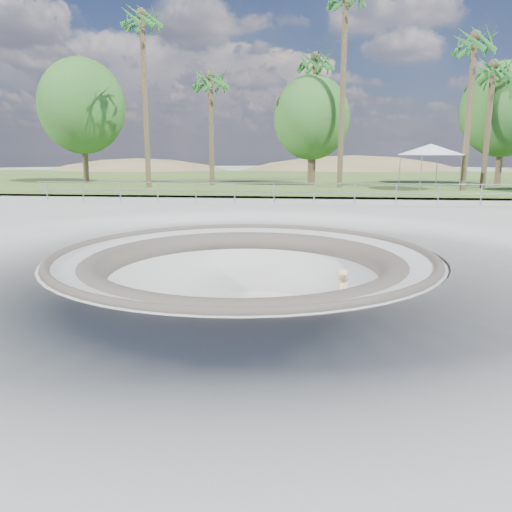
# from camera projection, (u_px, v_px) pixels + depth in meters

# --- Properties ---
(ground) EXTENTS (180.00, 180.00, 0.00)m
(ground) POSITION_uv_depth(u_px,v_px,m) (244.00, 254.00, 13.48)
(ground) COLOR #ABABA6
(ground) RESTS_ON ground
(skate_bowl) EXTENTS (14.00, 14.00, 4.10)m
(skate_bowl) POSITION_uv_depth(u_px,v_px,m) (244.00, 318.00, 13.86)
(skate_bowl) COLOR #ABABA6
(skate_bowl) RESTS_ON ground
(grass_strip) EXTENTS (180.00, 36.00, 0.12)m
(grass_strip) POSITION_uv_depth(u_px,v_px,m) (290.00, 179.00, 46.53)
(grass_strip) COLOR #405F26
(grass_strip) RESTS_ON ground
(distant_hills) EXTENTS (103.20, 45.00, 28.60)m
(distant_hills) POSITION_uv_depth(u_px,v_px,m) (322.00, 222.00, 70.19)
(distant_hills) COLOR brown
(distant_hills) RESTS_ON ground
(safety_railing) EXTENTS (25.00, 0.06, 1.03)m
(safety_railing) POSITION_uv_depth(u_px,v_px,m) (274.00, 193.00, 25.02)
(safety_railing) COLOR gray
(safety_railing) RESTS_ON ground
(skateboard) EXTENTS (0.90, 0.53, 0.09)m
(skateboard) POSITION_uv_depth(u_px,v_px,m) (342.00, 336.00, 12.52)
(skateboard) COLOR olive
(skateboard) RESTS_ON ground
(skater) EXTENTS (0.61, 0.73, 1.72)m
(skater) POSITION_uv_depth(u_px,v_px,m) (344.00, 303.00, 12.33)
(skater) COLOR #DAB78D
(skater) RESTS_ON skateboard
(canopy_white) EXTENTS (5.50, 5.50, 2.92)m
(canopy_white) POSITION_uv_depth(u_px,v_px,m) (431.00, 150.00, 31.88)
(canopy_white) COLOR gray
(canopy_white) RESTS_ON ground
(palm_a) EXTENTS (2.60, 2.60, 12.11)m
(palm_a) POSITION_uv_depth(u_px,v_px,m) (142.00, 26.00, 32.47)
(palm_a) COLOR brown
(palm_a) RESTS_ON ground
(palm_b) EXTENTS (2.60, 2.60, 8.62)m
(palm_b) POSITION_uv_depth(u_px,v_px,m) (210.00, 82.00, 35.30)
(palm_b) COLOR brown
(palm_b) RESTS_ON ground
(palm_c) EXTENTS (2.60, 2.60, 13.50)m
(palm_c) POSITION_uv_depth(u_px,v_px,m) (346.00, 4.00, 32.02)
(palm_c) COLOR brown
(palm_c) RESTS_ON ground
(palm_d) EXTENTS (2.60, 2.60, 9.88)m
(palm_d) POSITION_uv_depth(u_px,v_px,m) (315.00, 65.00, 35.14)
(palm_d) COLOR brown
(palm_d) RESTS_ON ground
(palm_e) EXTENTS (2.60, 2.60, 10.15)m
(palm_e) POSITION_uv_depth(u_px,v_px,m) (475.00, 46.00, 30.08)
(palm_e) COLOR brown
(palm_e) RESTS_ON ground
(palm_f) EXTENTS (2.60, 2.60, 8.88)m
(palm_f) POSITION_uv_depth(u_px,v_px,m) (493.00, 72.00, 32.56)
(palm_f) COLOR brown
(palm_f) RESTS_ON ground
(bushy_tree_left) EXTENTS (6.66, 6.05, 9.60)m
(bushy_tree_left) POSITION_uv_depth(u_px,v_px,m) (82.00, 106.00, 38.56)
(bushy_tree_left) COLOR brown
(bushy_tree_left) RESTS_ON ground
(bushy_tree_mid) EXTENTS (5.49, 4.99, 7.92)m
(bushy_tree_mid) POSITION_uv_depth(u_px,v_px,m) (312.00, 118.00, 36.01)
(bushy_tree_mid) COLOR brown
(bushy_tree_mid) RESTS_ON ground
(bushy_tree_right) EXTENTS (6.08, 5.53, 8.77)m
(bushy_tree_right) POSITION_uv_depth(u_px,v_px,m) (504.00, 110.00, 35.29)
(bushy_tree_right) COLOR brown
(bushy_tree_right) RESTS_ON ground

